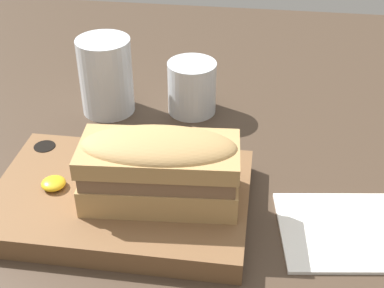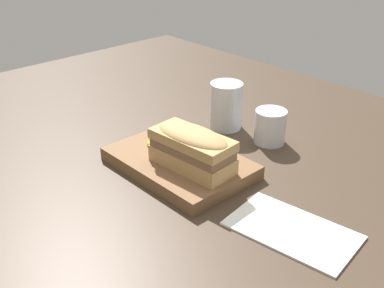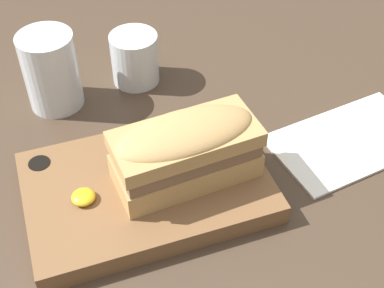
{
  "view_description": "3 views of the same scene",
  "coord_description": "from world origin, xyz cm",
  "px_view_note": "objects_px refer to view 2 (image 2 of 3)",
  "views": [
    {
      "loc": [
        16.9,
        -51.06,
        43.36
      ],
      "look_at": [
        9.94,
        -2.11,
        9.72
      ],
      "focal_mm": 50.0,
      "sensor_mm": 36.0,
      "label": 1
    },
    {
      "loc": [
        67.49,
        -62.26,
        52.39
      ],
      "look_at": [
        6.92,
        -6.06,
        9.88
      ],
      "focal_mm": 45.0,
      "sensor_mm": 36.0,
      "label": 2
    },
    {
      "loc": [
        -6.89,
        -47.85,
        52.74
      ],
      "look_at": [
        7.8,
        -5.92,
        9.65
      ],
      "focal_mm": 50.0,
      "sensor_mm": 36.0,
      "label": 3
    }
  ],
  "objects_px": {
    "wine_glass": "(270,128)",
    "napkin": "(292,230)",
    "serving_board": "(179,163)",
    "sandwich": "(192,147)",
    "water_glass": "(226,109)"
  },
  "relations": [
    {
      "from": "wine_glass",
      "to": "napkin",
      "type": "xyz_separation_m",
      "value": [
        0.24,
        -0.23,
        -0.03
      ]
    },
    {
      "from": "serving_board",
      "to": "napkin",
      "type": "relative_size",
      "value": 1.28
    },
    {
      "from": "serving_board",
      "to": "sandwich",
      "type": "xyz_separation_m",
      "value": [
        0.05,
        -0.01,
        0.06
      ]
    },
    {
      "from": "serving_board",
      "to": "sandwich",
      "type": "distance_m",
      "value": 0.08
    },
    {
      "from": "serving_board",
      "to": "water_glass",
      "type": "xyz_separation_m",
      "value": [
        -0.08,
        0.22,
        0.04
      ]
    },
    {
      "from": "water_glass",
      "to": "wine_glass",
      "type": "xyz_separation_m",
      "value": [
        0.12,
        0.02,
        -0.01
      ]
    },
    {
      "from": "sandwich",
      "to": "water_glass",
      "type": "distance_m",
      "value": 0.26
    },
    {
      "from": "sandwich",
      "to": "water_glass",
      "type": "xyz_separation_m",
      "value": [
        -0.12,
        0.23,
        -0.02
      ]
    },
    {
      "from": "serving_board",
      "to": "napkin",
      "type": "xyz_separation_m",
      "value": [
        0.29,
        -0.0,
        -0.01
      ]
    },
    {
      "from": "sandwich",
      "to": "water_glass",
      "type": "relative_size",
      "value": 1.54
    },
    {
      "from": "water_glass",
      "to": "wine_glass",
      "type": "distance_m",
      "value": 0.13
    },
    {
      "from": "water_glass",
      "to": "wine_glass",
      "type": "height_order",
      "value": "water_glass"
    },
    {
      "from": "serving_board",
      "to": "sandwich",
      "type": "bearing_deg",
      "value": -10.75
    },
    {
      "from": "serving_board",
      "to": "water_glass",
      "type": "relative_size",
      "value": 2.56
    },
    {
      "from": "wine_glass",
      "to": "napkin",
      "type": "distance_m",
      "value": 0.34
    }
  ]
}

